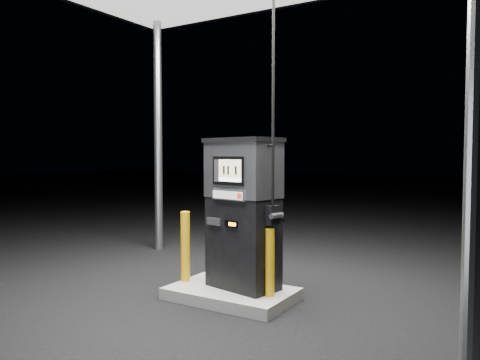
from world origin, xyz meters
The scene contains 5 objects.
ground centered at (0.00, 0.00, 0.00)m, with size 80.00×80.00×0.00m, color black.
pump_island centered at (0.00, 0.00, 0.07)m, with size 1.60×1.00×0.15m, color slate.
fuel_dispenser centered at (0.12, 0.10, 1.15)m, with size 1.12×0.76×4.05m.
bollard_left centered at (-0.74, -0.02, 0.63)m, with size 0.13×0.13×0.96m, color #DC9F0C.
bollard_right centered at (0.59, -0.05, 0.57)m, with size 0.11×0.11×0.84m, color #DC9F0C.
Camera 1 is at (3.24, -5.06, 1.88)m, focal length 35.00 mm.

